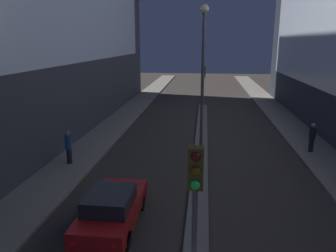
{
  "coord_description": "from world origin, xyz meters",
  "views": [
    {
      "loc": [
        0.14,
        -3.48,
        6.5
      ],
      "look_at": [
        -2.47,
        19.55,
        0.5
      ],
      "focal_mm": 35.0,
      "sensor_mm": 36.0,
      "label": 1
    }
  ],
  "objects_px": {
    "street_lamp": "(203,62)",
    "car_left_lane": "(112,208)",
    "traffic_light_mid": "(203,80)",
    "pedestrian_on_left_sidewalk": "(69,146)",
    "pedestrian_on_right_sidewalk": "(312,137)",
    "traffic_light_near": "(195,199)"
  },
  "relations": [
    {
      "from": "traffic_light_near",
      "to": "pedestrian_on_left_sidewalk",
      "type": "relative_size",
      "value": 2.4
    },
    {
      "from": "traffic_light_mid",
      "to": "pedestrian_on_left_sidewalk",
      "type": "height_order",
      "value": "traffic_light_mid"
    },
    {
      "from": "car_left_lane",
      "to": "pedestrian_on_right_sidewalk",
      "type": "relative_size",
      "value": 2.44
    },
    {
      "from": "pedestrian_on_right_sidewalk",
      "to": "pedestrian_on_left_sidewalk",
      "type": "bearing_deg",
      "value": -165.6
    },
    {
      "from": "traffic_light_near",
      "to": "pedestrian_on_right_sidewalk",
      "type": "relative_size",
      "value": 2.48
    },
    {
      "from": "street_lamp",
      "to": "pedestrian_on_right_sidewalk",
      "type": "bearing_deg",
      "value": 16.18
    },
    {
      "from": "traffic_light_near",
      "to": "traffic_light_mid",
      "type": "height_order",
      "value": "same"
    },
    {
      "from": "pedestrian_on_left_sidewalk",
      "to": "traffic_light_mid",
      "type": "bearing_deg",
      "value": 60.31
    },
    {
      "from": "traffic_light_near",
      "to": "traffic_light_mid",
      "type": "relative_size",
      "value": 1.0
    },
    {
      "from": "traffic_light_mid",
      "to": "pedestrian_on_right_sidewalk",
      "type": "distance_m",
      "value": 11.18
    },
    {
      "from": "pedestrian_on_left_sidewalk",
      "to": "pedestrian_on_right_sidewalk",
      "type": "xyz_separation_m",
      "value": [
        13.51,
        3.47,
        -0.03
      ]
    },
    {
      "from": "traffic_light_near",
      "to": "car_left_lane",
      "type": "distance_m",
      "value": 5.65
    },
    {
      "from": "street_lamp",
      "to": "car_left_lane",
      "type": "bearing_deg",
      "value": -112.74
    },
    {
      "from": "pedestrian_on_left_sidewalk",
      "to": "traffic_light_near",
      "type": "bearing_deg",
      "value": -54.1
    },
    {
      "from": "traffic_light_near",
      "to": "traffic_light_mid",
      "type": "distance_m",
      "value": 21.93
    },
    {
      "from": "traffic_light_mid",
      "to": "street_lamp",
      "type": "relative_size",
      "value": 0.53
    },
    {
      "from": "traffic_light_mid",
      "to": "street_lamp",
      "type": "height_order",
      "value": "street_lamp"
    },
    {
      "from": "traffic_light_mid",
      "to": "pedestrian_on_right_sidewalk",
      "type": "relative_size",
      "value": 2.48
    },
    {
      "from": "traffic_light_mid",
      "to": "pedestrian_on_left_sidewalk",
      "type": "distance_m",
      "value": 14.3
    },
    {
      "from": "car_left_lane",
      "to": "traffic_light_mid",
      "type": "bearing_deg",
      "value": 80.4
    },
    {
      "from": "traffic_light_mid",
      "to": "pedestrian_on_right_sidewalk",
      "type": "bearing_deg",
      "value": -53.48
    },
    {
      "from": "street_lamp",
      "to": "pedestrian_on_left_sidewalk",
      "type": "relative_size",
      "value": 4.56
    }
  ]
}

